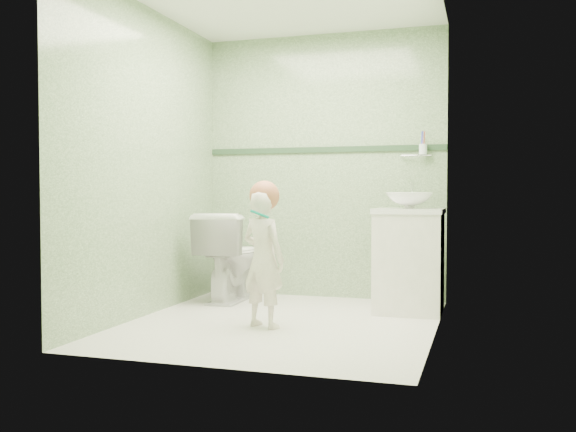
% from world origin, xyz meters
% --- Properties ---
extents(ground, '(2.50, 2.50, 0.00)m').
position_xyz_m(ground, '(0.00, 0.00, 0.00)').
color(ground, silver).
rests_on(ground, ground).
extents(room_shell, '(2.50, 2.54, 2.40)m').
position_xyz_m(room_shell, '(0.00, 0.00, 1.20)').
color(room_shell, gray).
rests_on(room_shell, ground).
extents(trim_stripe, '(2.20, 0.02, 0.05)m').
position_xyz_m(trim_stripe, '(0.00, 1.24, 1.35)').
color(trim_stripe, '#29442B').
rests_on(trim_stripe, room_shell).
extents(vanity, '(0.52, 0.50, 0.80)m').
position_xyz_m(vanity, '(0.84, 0.70, 0.40)').
color(vanity, silver).
rests_on(vanity, ground).
extents(counter, '(0.54, 0.52, 0.04)m').
position_xyz_m(counter, '(0.84, 0.70, 0.81)').
color(counter, white).
rests_on(counter, vanity).
extents(basin, '(0.37, 0.37, 0.13)m').
position_xyz_m(basin, '(0.84, 0.70, 0.89)').
color(basin, white).
rests_on(basin, counter).
extents(faucet, '(0.03, 0.13, 0.18)m').
position_xyz_m(faucet, '(0.84, 0.89, 0.97)').
color(faucet, silver).
rests_on(faucet, counter).
extents(cup_holder, '(0.26, 0.07, 0.21)m').
position_xyz_m(cup_holder, '(0.89, 1.18, 1.33)').
color(cup_holder, silver).
rests_on(cup_holder, room_shell).
extents(toilet, '(0.45, 0.77, 0.78)m').
position_xyz_m(toilet, '(-0.74, 0.80, 0.39)').
color(toilet, white).
rests_on(toilet, ground).
extents(toddler, '(0.41, 0.34, 0.97)m').
position_xyz_m(toddler, '(-0.08, -0.18, 0.48)').
color(toddler, beige).
rests_on(toddler, ground).
extents(hair_cap, '(0.22, 0.22, 0.22)m').
position_xyz_m(hair_cap, '(-0.08, -0.15, 0.93)').
color(hair_cap, '#B56643').
rests_on(hair_cap, toddler).
extents(teal_toothbrush, '(0.11, 0.14, 0.08)m').
position_xyz_m(teal_toothbrush, '(-0.06, -0.32, 0.81)').
color(teal_toothbrush, '#02836C').
rests_on(teal_toothbrush, toddler).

